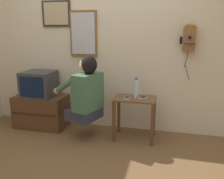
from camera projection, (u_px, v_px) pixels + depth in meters
ground_plane at (82, 159)px, 2.74m from camera, size 14.00×14.00×0.00m
wall_back at (105, 42)px, 3.40m from camera, size 6.80×0.05×2.55m
side_table at (135, 108)px, 3.15m from camera, size 0.55×0.36×0.58m
person at (86, 91)px, 3.11m from camera, size 0.63×0.57×0.86m
tv_stand at (41, 111)px, 3.61m from camera, size 0.76×0.43×0.48m
television at (39, 84)px, 3.49m from camera, size 0.45×0.41×0.37m
wall_phone_antique at (189, 38)px, 3.04m from camera, size 0.20×0.19×0.74m
framed_picture at (56, 14)px, 3.43m from camera, size 0.44×0.03×0.36m
wall_mirror at (83, 34)px, 3.40m from camera, size 0.40×0.03×0.64m
cell_phone_held at (127, 98)px, 3.10m from camera, size 0.06×0.13×0.01m
cell_phone_spare at (143, 98)px, 3.11m from camera, size 0.13×0.13×0.01m
water_bottle at (136, 88)px, 3.17m from camera, size 0.07×0.07×0.25m
toothbrush at (137, 99)px, 3.02m from camera, size 0.10×0.14×0.02m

